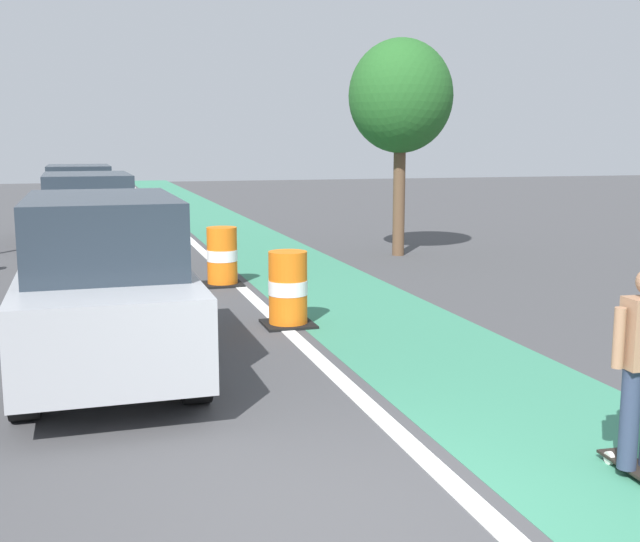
{
  "coord_description": "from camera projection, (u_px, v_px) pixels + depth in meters",
  "views": [
    {
      "loc": [
        -1.72,
        -4.89,
        2.63
      ],
      "look_at": [
        0.92,
        4.0,
        1.1
      ],
      "focal_mm": 43.7,
      "sensor_mm": 36.0,
      "label": 1
    }
  ],
  "objects": [
    {
      "name": "street_tree_sidewalk",
      "position": [
        401.0,
        97.0,
        17.87
      ],
      "size": [
        2.4,
        2.4,
        5.0
      ],
      "color": "brown",
      "rests_on": "ground"
    },
    {
      "name": "parked_suv_nearest",
      "position": [
        104.0,
        283.0,
        8.93
      ],
      "size": [
        1.95,
        4.62,
        2.04
      ],
      "color": "#9EA0A5",
      "rests_on": "ground"
    },
    {
      "name": "lane_divider_stripe",
      "position": [
        216.0,
        264.0,
        17.14
      ],
      "size": [
        0.2,
        80.0,
        0.01
      ],
      "primitive_type": "cube",
      "color": "silver",
      "rests_on": "ground"
    },
    {
      "name": "parked_suv_second",
      "position": [
        89.0,
        224.0,
        15.43
      ],
      "size": [
        1.99,
        4.64,
        2.04
      ],
      "color": "#9EA0A5",
      "rests_on": "ground"
    },
    {
      "name": "traffic_barrel_front",
      "position": [
        288.0,
        289.0,
        11.27
      ],
      "size": [
        0.73,
        0.73,
        1.09
      ],
      "color": "orange",
      "rests_on": "ground"
    },
    {
      "name": "ground_plane",
      "position": [
        356.0,
        517.0,
        5.54
      ],
      "size": [
        100.0,
        100.0,
        0.0
      ],
      "primitive_type": "plane",
      "color": "#424244"
    },
    {
      "name": "bike_lane_strip",
      "position": [
        282.0,
        261.0,
        17.56
      ],
      "size": [
        2.5,
        80.0,
        0.01
      ],
      "primitive_type": "cube",
      "color": "#387F60",
      "rests_on": "ground"
    },
    {
      "name": "traffic_barrel_mid",
      "position": [
        222.0,
        257.0,
        14.5
      ],
      "size": [
        0.73,
        0.73,
        1.09
      ],
      "color": "orange",
      "rests_on": "ground"
    },
    {
      "name": "parked_suv_third",
      "position": [
        80.0,
        202.0,
        21.22
      ],
      "size": [
        1.97,
        4.63,
        2.04
      ],
      "color": "black",
      "rests_on": "ground"
    }
  ]
}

